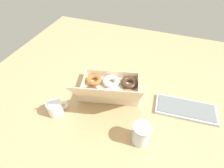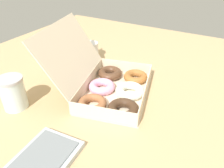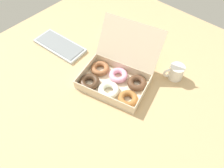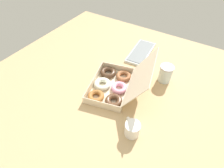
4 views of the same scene
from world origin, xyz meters
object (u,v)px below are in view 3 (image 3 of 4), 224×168
Objects in this scene: keyboard at (60,45)px; coffee_mug at (176,72)px; donut_box at (115,79)px; glass_jar at (112,32)px.

coffee_mug reaches higher than keyboard.
donut_box is 3.66× the size of glass_jar.
donut_box reaches higher than glass_jar.
coffee_mug is (70.11, 27.17, 3.45)cm from keyboard.
glass_jar is (-49.19, 0.67, 1.80)cm from coffee_mug.
glass_jar reaches higher than coffee_mug.
keyboard is 35.22cm from glass_jar.
keyboard is at bearing -158.81° from coffee_mug.
donut_box is at bearing 1.36° from keyboard.
glass_jar is (-26.03, 26.73, 2.87)cm from donut_box.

